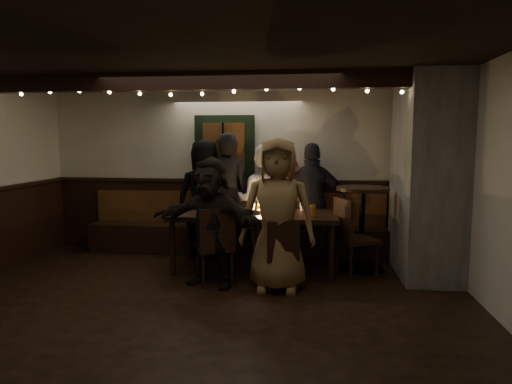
# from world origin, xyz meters

# --- Properties ---
(room) EXTENTS (6.02, 5.01, 2.62)m
(room) POSITION_xyz_m (1.07, 1.42, 1.07)
(room) COLOR black
(room) RESTS_ON ground
(dining_table) EXTENTS (2.22, 0.95, 0.96)m
(dining_table) POSITION_xyz_m (0.40, 1.40, 0.72)
(dining_table) COLOR black
(dining_table) RESTS_ON ground
(chair_near_left) EXTENTS (0.58, 0.58, 0.96)m
(chair_near_left) POSITION_xyz_m (0.02, 0.68, 0.54)
(chair_near_left) COLOR black
(chair_near_left) RESTS_ON ground
(chair_near_right) EXTENTS (0.51, 0.51, 0.86)m
(chair_near_right) POSITION_xyz_m (0.81, 0.56, 0.48)
(chair_near_right) COLOR black
(chair_near_right) RESTS_ON ground
(chair_end) EXTENTS (0.61, 0.61, 1.03)m
(chair_end) POSITION_xyz_m (1.67, 1.26, 0.58)
(chair_end) COLOR black
(chair_end) RESTS_ON ground
(high_top) EXTENTS (0.71, 0.71, 1.14)m
(high_top) POSITION_xyz_m (1.85, 1.61, 0.72)
(high_top) COLOR black
(high_top) RESTS_ON ground
(person_a) EXTENTS (0.99, 0.78, 1.78)m
(person_a) POSITION_xyz_m (-0.45, 2.15, 0.89)
(person_a) COLOR black
(person_a) RESTS_ON ground
(person_b) EXTENTS (0.71, 0.48, 1.88)m
(person_b) POSITION_xyz_m (-0.10, 2.09, 0.94)
(person_b) COLOR black
(person_b) RESTS_ON ground
(person_c) EXTENTS (0.88, 0.72, 1.70)m
(person_c) POSITION_xyz_m (0.44, 2.08, 0.85)
(person_c) COLOR silver
(person_c) RESTS_ON ground
(person_d) EXTENTS (0.99, 0.58, 1.52)m
(person_d) POSITION_xyz_m (0.77, 2.18, 0.76)
(person_d) COLOR brown
(person_d) RESTS_ON ground
(person_e) EXTENTS (1.05, 0.53, 1.73)m
(person_e) POSITION_xyz_m (1.18, 2.15, 0.86)
(person_e) COLOR #20202D
(person_e) RESTS_ON ground
(person_f) EXTENTS (1.53, 0.92, 1.58)m
(person_f) POSITION_xyz_m (-0.05, 0.69, 0.79)
(person_f) COLOR black
(person_f) RESTS_ON ground
(person_g) EXTENTS (0.88, 0.58, 1.80)m
(person_g) POSITION_xyz_m (0.77, 0.61, 0.90)
(person_g) COLOR olive
(person_g) RESTS_ON ground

